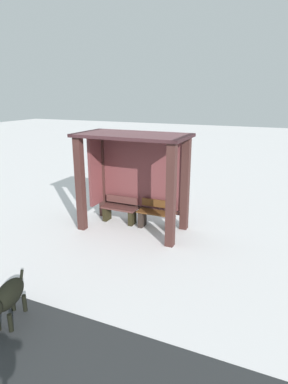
% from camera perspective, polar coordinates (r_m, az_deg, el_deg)
% --- Properties ---
extents(ground_plane, '(60.00, 60.00, 0.00)m').
position_cam_1_polar(ground_plane, '(8.57, -1.91, -6.47)').
color(ground_plane, silver).
extents(bus_shelter, '(2.77, 1.43, 2.49)m').
position_cam_1_polar(bus_shelter, '(8.27, -2.08, 4.48)').
color(bus_shelter, '#3C211E').
rests_on(bus_shelter, ground).
extents(bench_left_inside, '(0.99, 0.35, 0.71)m').
position_cam_1_polar(bench_left_inside, '(8.91, -4.34, -3.36)').
color(bench_left_inside, '#522E2B').
rests_on(bench_left_inside, ground).
extents(bench_center_inside, '(0.99, 0.37, 0.75)m').
position_cam_1_polar(bench_center_inside, '(8.47, 2.20, -4.34)').
color(bench_center_inside, '#573317').
rests_on(bench_center_inside, ground).
extents(dog, '(0.56, 1.05, 0.68)m').
position_cam_1_polar(dog, '(5.51, -23.16, -16.79)').
color(dog, black).
rests_on(dog, ground).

